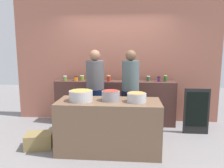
% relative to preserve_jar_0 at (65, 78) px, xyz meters
% --- Properties ---
extents(ground, '(12.00, 12.00, 0.00)m').
position_rel_preserve_jar_0_xyz_m(ground, '(1.12, -1.03, -1.05)').
color(ground, gray).
extents(storefront_wall, '(4.80, 0.12, 3.00)m').
position_rel_preserve_jar_0_xyz_m(storefront_wall, '(1.12, 0.42, 0.45)').
color(storefront_wall, '#A05F4D').
rests_on(storefront_wall, ground).
extents(display_shelf, '(2.70, 0.36, 0.99)m').
position_rel_preserve_jar_0_xyz_m(display_shelf, '(1.12, 0.07, -0.55)').
color(display_shelf, '#4A2B25').
rests_on(display_shelf, ground).
extents(prep_table, '(1.70, 0.70, 0.88)m').
position_rel_preserve_jar_0_xyz_m(prep_table, '(1.12, -1.33, -0.61)').
color(prep_table, brown).
rests_on(prep_table, ground).
extents(preserve_jar_0, '(0.09, 0.09, 0.11)m').
position_rel_preserve_jar_0_xyz_m(preserve_jar_0, '(0.00, 0.00, 0.00)').
color(preserve_jar_0, olive).
rests_on(preserve_jar_0, display_shelf).
extents(preserve_jar_1, '(0.09, 0.09, 0.10)m').
position_rel_preserve_jar_0_xyz_m(preserve_jar_1, '(0.24, 0.04, -0.01)').
color(preserve_jar_1, orange).
rests_on(preserve_jar_1, display_shelf).
extents(preserve_jar_2, '(0.09, 0.09, 0.11)m').
position_rel_preserve_jar_0_xyz_m(preserve_jar_2, '(0.36, 0.12, -0.00)').
color(preserve_jar_2, olive).
rests_on(preserve_jar_2, display_shelf).
extents(preserve_jar_3, '(0.08, 0.08, 0.12)m').
position_rel_preserve_jar_0_xyz_m(preserve_jar_3, '(0.57, 0.00, 0.00)').
color(preserve_jar_3, olive).
rests_on(preserve_jar_3, display_shelf).
extents(preserve_jar_4, '(0.07, 0.07, 0.13)m').
position_rel_preserve_jar_0_xyz_m(preserve_jar_4, '(0.84, 0.06, 0.01)').
color(preserve_jar_4, '#46254E').
rests_on(preserve_jar_4, display_shelf).
extents(preserve_jar_5, '(0.08, 0.08, 0.13)m').
position_rel_preserve_jar_0_xyz_m(preserve_jar_5, '(0.99, 0.02, 0.01)').
color(preserve_jar_5, '#B52A1C').
rests_on(preserve_jar_5, display_shelf).
extents(preserve_jar_6, '(0.08, 0.08, 0.10)m').
position_rel_preserve_jar_0_xyz_m(preserve_jar_6, '(1.58, 0.03, -0.00)').
color(preserve_jar_6, '#943E0A').
rests_on(preserve_jar_6, display_shelf).
extents(preserve_jar_7, '(0.08, 0.08, 0.11)m').
position_rel_preserve_jar_0_xyz_m(preserve_jar_7, '(1.87, 0.12, 0.00)').
color(preserve_jar_7, '#2A532B').
rests_on(preserve_jar_7, display_shelf).
extents(preserve_jar_8, '(0.07, 0.07, 0.12)m').
position_rel_preserve_jar_0_xyz_m(preserve_jar_8, '(2.10, 0.07, 0.00)').
color(preserve_jar_8, '#4E1F58').
rests_on(preserve_jar_8, display_shelf).
extents(preserve_jar_9, '(0.07, 0.07, 0.13)m').
position_rel_preserve_jar_0_xyz_m(preserve_jar_9, '(2.24, 0.10, 0.01)').
color(preserve_jar_9, '#245E21').
rests_on(preserve_jar_9, display_shelf).
extents(cooking_pot_left, '(0.39, 0.39, 0.17)m').
position_rel_preserve_jar_0_xyz_m(cooking_pot_left, '(0.67, -1.37, -0.09)').
color(cooking_pot_left, '#B7B7BC').
rests_on(cooking_pot_left, prep_table).
extents(cooking_pot_center, '(0.30, 0.30, 0.17)m').
position_rel_preserve_jar_0_xyz_m(cooking_pot_center, '(1.15, -1.31, -0.09)').
color(cooking_pot_center, gray).
rests_on(cooking_pot_center, prep_table).
extents(cooking_pot_right, '(0.31, 0.31, 0.15)m').
position_rel_preserve_jar_0_xyz_m(cooking_pot_right, '(1.58, -1.37, -0.10)').
color(cooking_pot_right, '#B7B7BC').
rests_on(cooking_pot_right, prep_table).
extents(cook_with_tongs, '(0.37, 0.37, 1.70)m').
position_rel_preserve_jar_0_xyz_m(cook_with_tongs, '(0.77, -0.51, -0.28)').
color(cook_with_tongs, '#0B1535').
rests_on(cook_with_tongs, ground).
extents(cook_in_cap, '(0.34, 0.34, 1.70)m').
position_rel_preserve_jar_0_xyz_m(cook_in_cap, '(1.47, -0.66, -0.28)').
color(cook_in_cap, black).
rests_on(cook_in_cap, ground).
extents(bread_crate, '(0.52, 0.45, 0.26)m').
position_rel_preserve_jar_0_xyz_m(bread_crate, '(-0.11, -1.31, -0.92)').
color(bread_crate, olive).
rests_on(bread_crate, ground).
extents(chalkboard_sign, '(0.50, 0.05, 0.94)m').
position_rel_preserve_jar_0_xyz_m(chalkboard_sign, '(2.81, -0.41, -0.58)').
color(chalkboard_sign, black).
rests_on(chalkboard_sign, ground).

